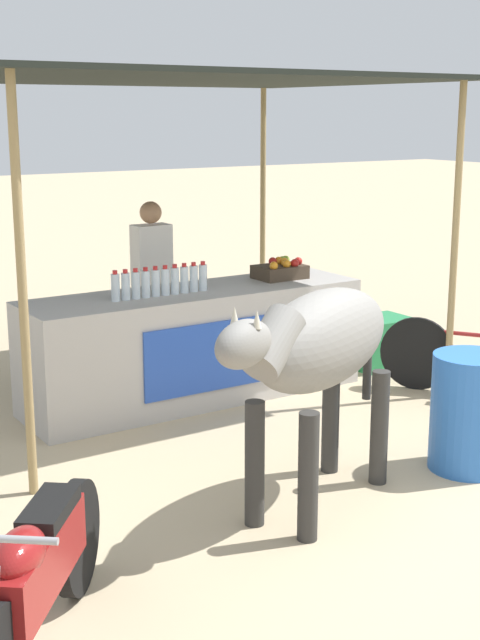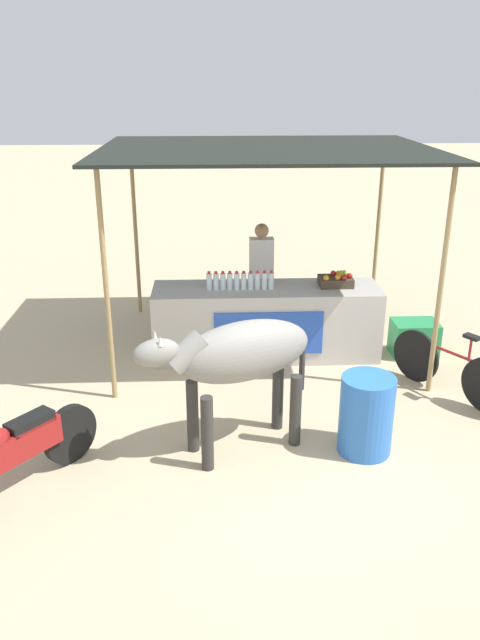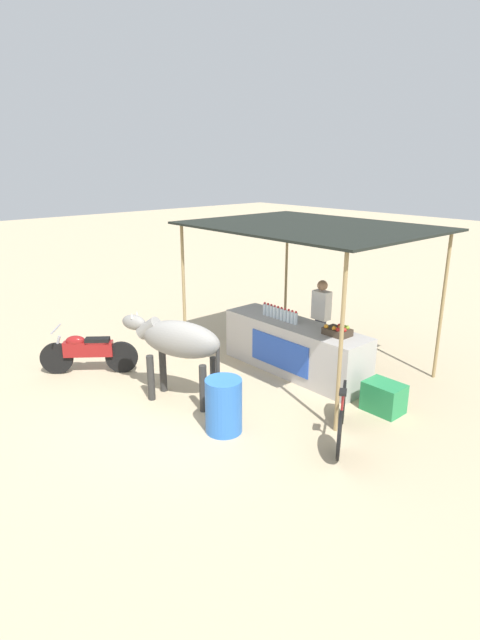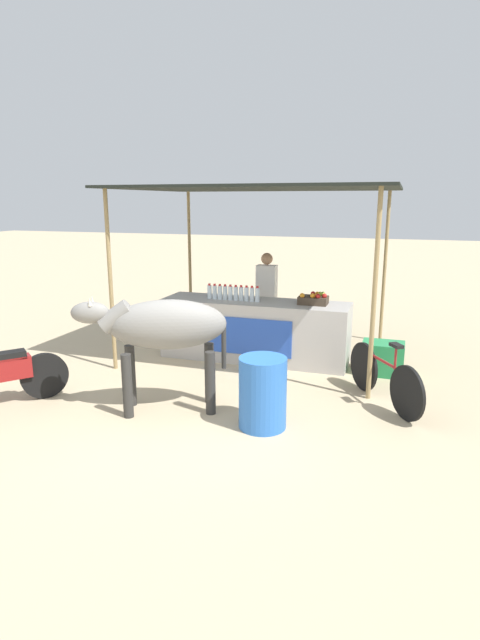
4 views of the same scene
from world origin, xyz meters
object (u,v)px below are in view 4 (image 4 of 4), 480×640
Objects in this scene: vendor_behind_counter at (266,299)px; bicycle_leaning at (384,378)px; stall_counter at (255,330)px; water_barrel at (263,393)px; cooler_box at (383,358)px; cow at (163,328)px; fruit_crate at (314,299)px.

bicycle_leaning is (2.09, -2.02, -0.50)m from vendor_behind_counter.
water_barrel is (0.81, -2.38, -0.07)m from stall_counter.
water_barrel is (0.82, -3.14, -0.44)m from vendor_behind_counter.
cooler_box is 1.18m from bicycle_leaning.
vendor_behind_counter is 0.91× the size of cow.
fruit_crate is 0.24× the size of cow.
vendor_behind_counter is (-0.95, 0.70, -0.19)m from fruit_crate.
vendor_behind_counter is at bearing 157.25° from cooler_box.
fruit_crate is at bearing 87.11° from water_barrel.
fruit_crate is 2.52m from water_barrel.
vendor_behind_counter is at bearing 143.48° from fruit_crate.
stall_counter is at bearing -88.91° from vendor_behind_counter.
bicycle_leaning is (1.27, 1.12, -0.06)m from water_barrel.
stall_counter is at bearing -176.78° from fruit_crate.
fruit_crate is 0.27× the size of vendor_behind_counter.
cooler_box is 0.73× the size of water_barrel.
vendor_behind_counter is 2.95m from bicycle_leaning.
fruit_crate is (0.93, 0.05, 0.56)m from stall_counter.
bicycle_leaning is at bearing -86.81° from cooler_box.
bicycle_leaning is at bearing -43.97° from vendor_behind_counter.
stall_counter is 2.03m from cooler_box.
cow is at bearing -120.76° from fruit_crate.
cooler_box is 2.59m from water_barrel.
vendor_behind_counter is at bearing 81.61° from cow.
cooler_box is at bearing -7.88° from fruit_crate.
cow is (-2.48, -2.19, 0.79)m from cooler_box.
bicycle_leaning is at bearing -48.98° from fruit_crate.
cow reaches higher than stall_counter.
water_barrel is 1.42m from cow.
fruit_crate is 1.35m from cooler_box.
cooler_box is at bearing -22.75° from vendor_behind_counter.
cooler_box is at bearing 41.54° from cow.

